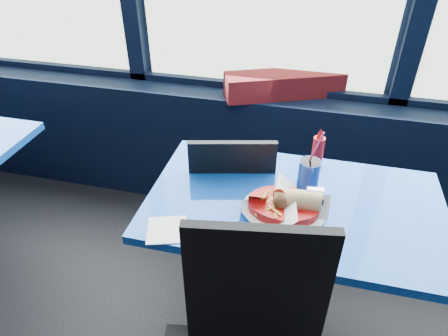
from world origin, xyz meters
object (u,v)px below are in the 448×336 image
(chair_near_back, at_px, (242,196))
(soda_cup, at_px, (309,175))
(ketchup_bottle, at_px, (318,150))
(planter_box, at_px, (284,84))
(food_basket, at_px, (285,205))
(near_table, at_px, (290,234))

(chair_near_back, relative_size, soda_cup, 3.03)
(ketchup_bottle, bearing_deg, planter_box, 110.05)
(planter_box, relative_size, soda_cup, 2.30)
(chair_near_back, xyz_separation_m, ketchup_bottle, (0.34, 0.02, 0.32))
(ketchup_bottle, height_order, soda_cup, soda_cup)
(soda_cup, bearing_deg, planter_box, 103.85)
(ketchup_bottle, distance_m, soda_cup, 0.19)
(chair_near_back, distance_m, soda_cup, 0.46)
(food_basket, height_order, ketchup_bottle, ketchup_bottle)
(planter_box, height_order, food_basket, planter_box)
(food_basket, bearing_deg, planter_box, 117.53)
(ketchup_bottle, xyz_separation_m, soda_cup, (-0.03, -0.18, -0.01))
(food_basket, xyz_separation_m, soda_cup, (0.07, 0.17, 0.04))
(food_basket, bearing_deg, near_table, 87.44)
(chair_near_back, xyz_separation_m, soda_cup, (0.31, -0.16, 0.30))
(planter_box, relative_size, ketchup_bottle, 3.47)
(planter_box, bearing_deg, chair_near_back, -122.78)
(ketchup_bottle, bearing_deg, near_table, -103.84)
(near_table, height_order, food_basket, food_basket)
(near_table, bearing_deg, soda_cup, 66.85)
(chair_near_back, bearing_deg, soda_cup, 138.84)
(near_table, distance_m, soda_cup, 0.28)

